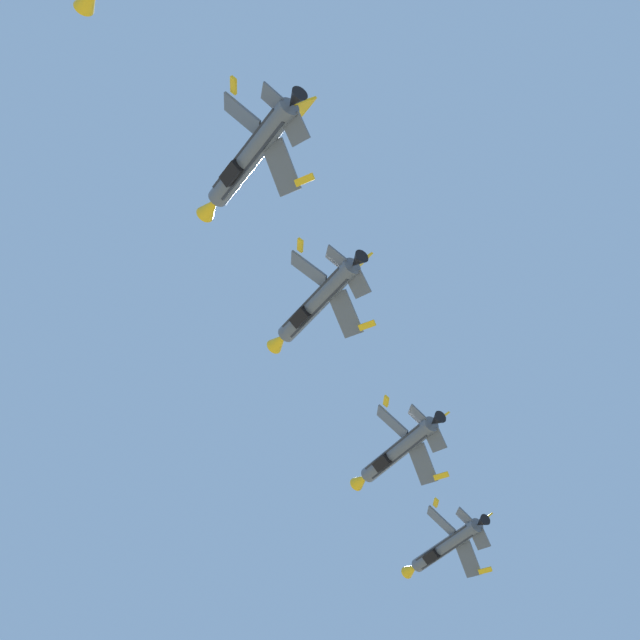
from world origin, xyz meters
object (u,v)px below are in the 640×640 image
fighter_jet_lead (445,547)px  fighter_jet_left_outer (250,156)px  fighter_jet_right_wing (317,303)px  fighter_jet_left_wing (397,451)px

fighter_jet_lead → fighter_jet_left_outer: (-11.32, -64.13, 2.97)m
fighter_jet_lead → fighter_jet_right_wing: size_ratio=1.00×
fighter_jet_right_wing → fighter_jet_left_outer: bearing=-135.0°
fighter_jet_left_wing → fighter_jet_right_wing: 23.30m
fighter_jet_lead → fighter_jet_left_wing: (-3.67, -21.18, 0.69)m
fighter_jet_lead → fighter_jet_right_wing: fighter_jet_right_wing is taller
fighter_jet_right_wing → fighter_jet_left_outer: (-2.36, -20.45, -0.69)m
fighter_jet_right_wing → fighter_jet_lead: bearing=40.0°
fighter_jet_left_outer → fighter_jet_right_wing: bearing=45.0°
fighter_jet_lead → fighter_jet_right_wing: (-8.96, -43.68, 3.66)m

